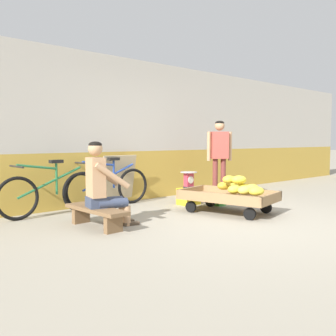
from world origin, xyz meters
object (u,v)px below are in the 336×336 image
(bicycle_far_left, at_px, (109,186))
(customer_adult, at_px, (219,151))
(banana_cart, at_px, (228,198))
(plastic_crate, at_px, (189,196))
(shopping_bag, at_px, (220,199))
(vendor_seated, at_px, (102,185))
(low_bench, at_px, (96,213))
(weighing_scale, at_px, (189,179))
(bicycle_near_left, at_px, (50,193))
(sign_board, at_px, (118,179))

(bicycle_far_left, relative_size, customer_adult, 1.08)
(banana_cart, bearing_deg, plastic_crate, 85.62)
(shopping_bag, bearing_deg, customer_adult, 42.18)
(vendor_seated, relative_size, bicycle_far_left, 0.69)
(low_bench, xyz_separation_m, vendor_seated, (0.09, -0.02, 0.37))
(banana_cart, height_order, weighing_scale, weighing_scale)
(vendor_seated, xyz_separation_m, bicycle_far_left, (0.91, 1.27, -0.21))
(vendor_seated, xyz_separation_m, bicycle_near_left, (-0.20, 1.17, -0.21))
(banana_cart, bearing_deg, low_bench, 166.65)
(low_bench, bearing_deg, plastic_crate, 12.25)
(weighing_scale, height_order, shopping_bag, weighing_scale)
(low_bench, xyz_separation_m, plastic_crate, (2.18, 0.47, -0.05))
(banana_cart, height_order, bicycle_near_left, bicycle_near_left)
(bicycle_near_left, bearing_deg, customer_adult, -11.74)
(weighing_scale, relative_size, shopping_bag, 1.25)
(banana_cart, bearing_deg, bicycle_far_left, 122.54)
(low_bench, xyz_separation_m, bicycle_far_left, (1.00, 1.25, 0.15))
(vendor_seated, bearing_deg, plastic_crate, 13.26)
(plastic_crate, relative_size, customer_adult, 0.24)
(plastic_crate, bearing_deg, weighing_scale, -90.00)
(shopping_bag, bearing_deg, plastic_crate, 125.50)
(shopping_bag, bearing_deg, banana_cart, -127.64)
(bicycle_far_left, relative_size, sign_board, 1.87)
(banana_cart, bearing_deg, vendor_seated, 166.65)
(bicycle_far_left, xyz_separation_m, sign_board, (0.31, 0.18, 0.09))
(sign_board, xyz_separation_m, customer_adult, (1.73, -0.93, 0.51))
(bicycle_near_left, bearing_deg, weighing_scale, -16.37)
(low_bench, relative_size, shopping_bag, 4.63)
(bicycle_far_left, bearing_deg, sign_board, 29.60)
(low_bench, distance_m, vendor_seated, 0.38)
(bicycle_near_left, distance_m, customer_adult, 3.27)
(bicycle_near_left, relative_size, shopping_bag, 6.92)
(banana_cart, xyz_separation_m, sign_board, (-0.80, 1.92, 0.20))
(banana_cart, bearing_deg, sign_board, 112.71)
(weighing_scale, bearing_deg, vendor_seated, -166.77)
(vendor_seated, relative_size, bicycle_near_left, 0.69)
(bicycle_near_left, distance_m, shopping_bag, 2.87)
(bicycle_far_left, bearing_deg, vendor_seated, -125.71)
(plastic_crate, height_order, shopping_bag, plastic_crate)
(sign_board, relative_size, customer_adult, 0.58)
(bicycle_far_left, distance_m, customer_adult, 2.25)
(sign_board, relative_size, shopping_bag, 3.70)
(sign_board, height_order, shopping_bag, sign_board)
(weighing_scale, distance_m, customer_adult, 0.99)
(bicycle_far_left, bearing_deg, customer_adult, -20.23)
(bicycle_near_left, distance_m, sign_board, 1.45)
(plastic_crate, distance_m, sign_board, 1.32)
(weighing_scale, height_order, sign_board, sign_board)
(sign_board, height_order, customer_adult, customer_adult)
(low_bench, relative_size, vendor_seated, 0.97)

